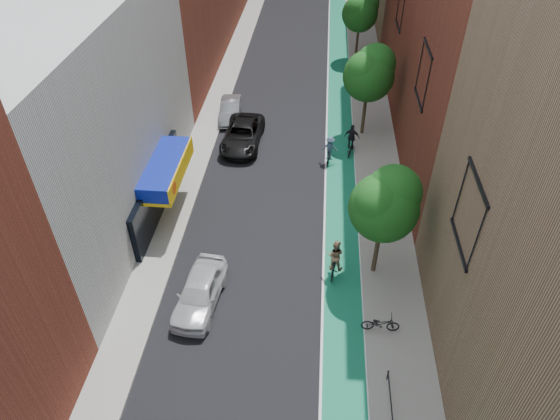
% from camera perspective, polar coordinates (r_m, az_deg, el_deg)
% --- Properties ---
extents(bike_lane, '(2.00, 68.00, 0.01)m').
position_cam_1_polar(bike_lane, '(39.59, 6.84, 10.17)').
color(bike_lane, '#14714C').
rests_on(bike_lane, ground).
extents(sidewalk_left, '(2.00, 68.00, 0.15)m').
position_cam_1_polar(sidewalk_left, '(40.36, -7.72, 10.82)').
color(sidewalk_left, gray).
rests_on(sidewalk_left, ground).
extents(sidewalk_right, '(3.00, 68.00, 0.15)m').
position_cam_1_polar(sidewalk_right, '(39.74, 10.50, 10.01)').
color(sidewalk_right, gray).
rests_on(sidewalk_right, ground).
extents(building_left_white, '(8.00, 20.00, 12.00)m').
position_cam_1_polar(building_left_white, '(29.31, -23.02, 9.39)').
color(building_left_white, silver).
rests_on(building_left_white, ground).
extents(tree_near, '(3.40, 3.36, 6.42)m').
position_cam_1_polar(tree_near, '(23.87, 11.96, 0.80)').
color(tree_near, '#332619').
rests_on(tree_near, ground).
extents(tree_mid, '(3.55, 3.53, 6.74)m').
position_cam_1_polar(tree_mid, '(35.76, 10.21, 15.25)').
color(tree_mid, '#332619').
rests_on(tree_mid, ground).
extents(tree_far, '(3.30, 3.25, 6.21)m').
position_cam_1_polar(tree_far, '(48.96, 9.20, 21.57)').
color(tree_far, '#332619').
rests_on(tree_far, ground).
extents(parked_car_white, '(2.31, 4.82, 1.59)m').
position_cam_1_polar(parked_car_white, '(24.84, -9.16, -9.20)').
color(parked_car_white, silver).
rests_on(parked_car_white, ground).
extents(parked_car_black, '(2.77, 5.69, 1.56)m').
position_cam_1_polar(parked_car_black, '(36.02, -4.31, 8.58)').
color(parked_car_black, black).
rests_on(parked_car_black, ground).
extents(parked_car_silver, '(1.81, 4.33, 1.39)m').
position_cam_1_polar(parked_car_silver, '(39.48, -5.68, 11.32)').
color(parked_car_silver, gray).
rests_on(parked_car_silver, ground).
extents(cyclist_lane_near, '(1.01, 1.75, 2.21)m').
position_cam_1_polar(cyclist_lane_near, '(25.91, 6.26, -5.70)').
color(cyclist_lane_near, black).
rests_on(cyclist_lane_near, ground).
extents(cyclist_lane_mid, '(1.15, 1.79, 2.18)m').
position_cam_1_polar(cyclist_lane_mid, '(35.25, 8.15, 7.65)').
color(cyclist_lane_mid, black).
rests_on(cyclist_lane_mid, ground).
extents(cyclist_lane_far, '(1.11, 1.80, 1.93)m').
position_cam_1_polar(cyclist_lane_far, '(34.10, 5.68, 6.66)').
color(cyclist_lane_far, black).
rests_on(cyclist_lane_far, ground).
extents(parked_bike_far, '(1.78, 0.65, 0.93)m').
position_cam_1_polar(parked_bike_far, '(24.00, 11.41, -12.59)').
color(parked_bike_far, black).
rests_on(parked_bike_far, sidewalk_right).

